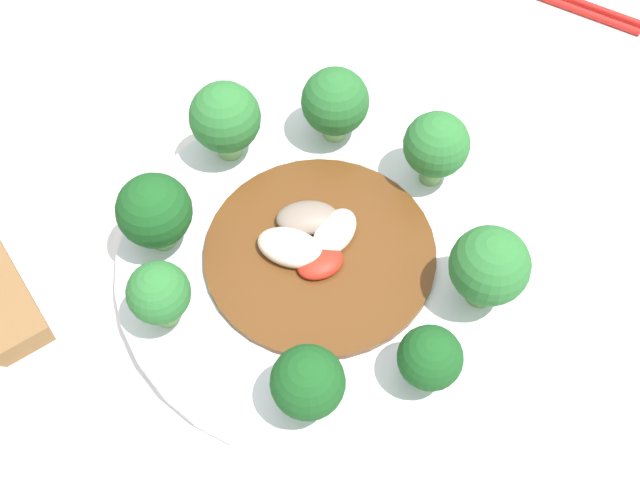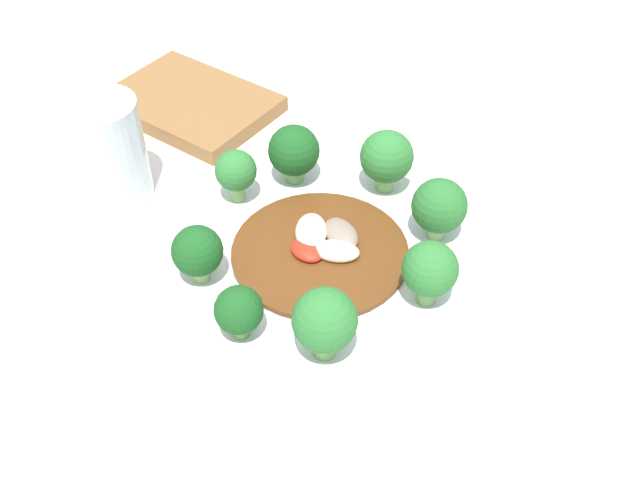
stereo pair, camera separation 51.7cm
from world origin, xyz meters
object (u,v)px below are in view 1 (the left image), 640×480
Objects in this scene: broccoli_northwest at (154,211)px; broccoli_northeast at (335,102)px; plate at (320,260)px; broccoli_south at (430,358)px; drinking_glass at (13,467)px; broccoli_west at (159,294)px; broccoli_southwest at (308,383)px; broccoli_east at (436,146)px; stirfry_center at (317,247)px; broccoli_north at (225,118)px; broccoli_southeast at (489,267)px.

broccoli_northeast is (0.17, 0.01, -0.00)m from broccoli_northwest.
plate is 0.13m from broccoli_south.
broccoli_south is at bearing -18.13° from drinking_glass.
drinking_glass is (-0.13, -0.06, 0.01)m from broccoli_west.
broccoli_northeast is at bearing 50.60° from broccoli_southwest.
broccoli_west is at bearing 113.44° from broccoli_southwest.
broccoli_east reaches higher than broccoli_southwest.
broccoli_south is 0.31× the size of stirfry_center.
broccoli_northeast is (0.15, 0.19, 0.00)m from broccoli_southwest.
broccoli_north is at bearing 72.42° from broccoli_southwest.
drinking_glass is (-0.25, -0.04, 0.05)m from plate.
broccoli_west is 0.34× the size of stirfry_center.
broccoli_northwest is 0.10m from broccoli_north.
broccoli_northeast is 0.38× the size of stirfry_center.
broccoli_west is 0.84× the size of broccoli_southeast.
stirfry_center is at bearing -39.45° from broccoli_northwest.
broccoli_west is 1.12× the size of broccoli_south.
plate is 2.62× the size of drinking_glass.
broccoli_east is 0.24m from broccoli_west.
broccoli_south is 0.13m from stirfry_center.
broccoli_west is 0.14m from drinking_glass.
drinking_glass is (-0.33, -0.13, 0.01)m from broccoli_northeast.
broccoli_northeast is at bearing 70.57° from broccoli_south.
broccoli_west is at bearing -115.46° from broccoli_northwest.
broccoli_east is 0.17m from broccoli_south.
broccoli_northeast is 0.19m from broccoli_southeast.
broccoli_north reaches higher than broccoli_northwest.
broccoli_north is 0.23m from broccoli_southwest.
broccoli_northeast is at bearing 20.52° from broccoli_west.
broccoli_northeast is at bearing 114.11° from broccoli_east.
broccoli_west is at bearing -137.23° from broccoli_north.
broccoli_south reaches higher than stirfry_center.
stirfry_center is 1.48× the size of drinking_glass.
broccoli_east and broccoli_northwest have the same top height.
broccoli_south is at bearing -48.56° from broccoli_west.
broccoli_southwest is (-0.07, -0.22, -0.01)m from broccoli_north.
broccoli_south is (0.00, -0.12, 0.04)m from plate.
broccoli_west is (-0.24, 0.01, -0.00)m from broccoli_east.
broccoli_west is at bearing 171.87° from plate.
broccoli_east is at bearing 4.69° from plate.
broccoli_southwest is 0.24m from broccoli_northeast.
broccoli_southeast reaches higher than broccoli_east.
broccoli_south is (0.12, -0.14, -0.01)m from broccoli_west.
broccoli_north reaches higher than broccoli_northeast.
broccoli_east is 1.25× the size of broccoli_south.
broccoli_northwest is at bearing 140.55° from stirfry_center.
broccoli_west is 0.12m from broccoli_southwest.
broccoli_north is (-0.12, 0.12, 0.00)m from broccoli_east.
broccoli_east is 1.12× the size of broccoli_west.
broccoli_southeast reaches higher than broccoli_west.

